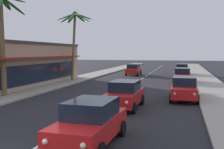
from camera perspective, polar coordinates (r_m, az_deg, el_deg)
name	(u,v)px	position (r m, az deg, el deg)	size (l,w,h in m)	color
sidewalk_right	(212,89)	(27.28, 20.06, -2.75)	(3.20, 110.00, 0.14)	#9E998E
sidewalk_left	(58,84)	(30.04, -11.06, -1.90)	(3.20, 110.00, 0.14)	#9E998E
lane_markings	(134,87)	(27.56, 4.60, -2.55)	(4.28, 87.88, 0.01)	silver
sedan_lead_at_stop_bar	(90,122)	(10.40, -4.51, -9.85)	(2.07, 4.50, 1.68)	red
sedan_third_in_queue	(125,94)	(17.07, 2.64, -4.12)	(2.03, 4.48, 1.68)	red
sedan_oncoming_far	(134,69)	(41.48, 4.49, 1.05)	(1.99, 4.47, 1.68)	red
sedan_parked_nearest_kerb	(184,88)	(20.52, 14.77, -2.78)	(1.95, 4.45, 1.68)	red
sedan_parked_mid_kerb	(182,69)	(42.86, 14.37, 1.04)	(2.04, 4.49, 1.68)	maroon
sedan_parked_far_kerb	(183,75)	(31.74, 14.43, -0.19)	(2.03, 4.48, 1.68)	red
palm_left_second	(1,25)	(22.56, -22.06, 9.57)	(4.42, 4.52, 7.93)	brown
palm_left_third	(74,28)	(33.06, -7.80, 9.58)	(3.98, 4.06, 8.23)	brown
storefront_strip_left	(6,64)	(30.28, -21.19, 2.04)	(8.99, 20.03, 4.47)	tan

